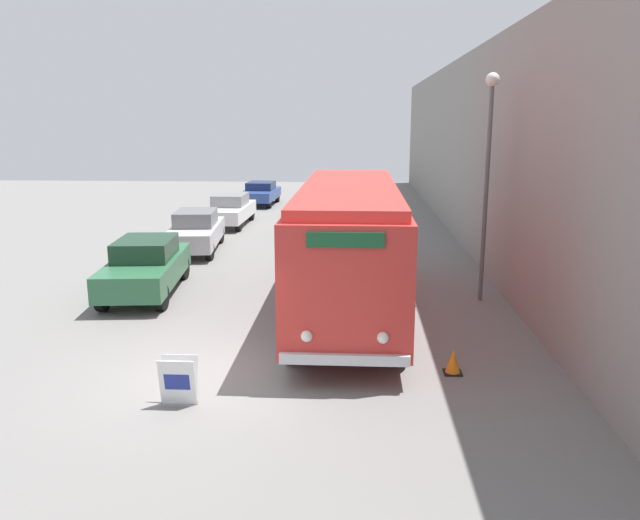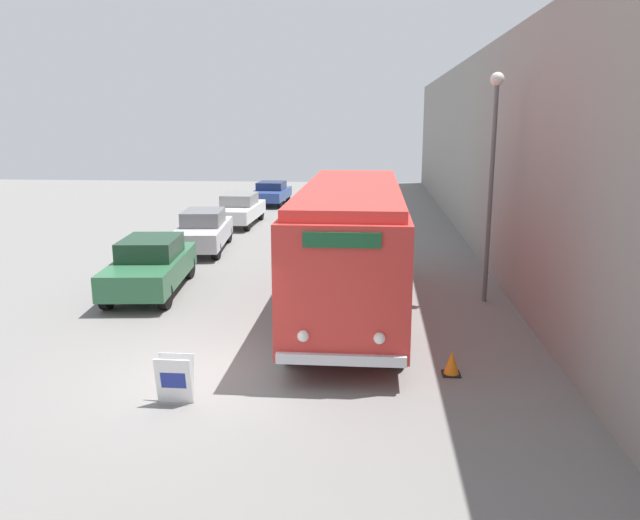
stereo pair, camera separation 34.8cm
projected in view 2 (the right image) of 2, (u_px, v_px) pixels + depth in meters
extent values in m
plane|color=slate|center=(206.00, 375.00, 12.36)|extent=(80.00, 80.00, 0.00)
cube|color=gray|center=(496.00, 157.00, 20.66)|extent=(0.30, 60.00, 7.53)
cylinder|color=black|center=(291.00, 337.00, 13.03)|extent=(0.28, 1.01, 1.01)
cylinder|color=black|center=(398.00, 341.00, 12.85)|extent=(0.28, 1.01, 1.01)
cylinder|color=black|center=(320.00, 263.00, 19.86)|extent=(0.28, 1.01, 1.01)
cylinder|color=black|center=(390.00, 264.00, 19.68)|extent=(0.28, 1.01, 1.01)
cube|color=red|center=(351.00, 245.00, 16.07)|extent=(2.55, 9.83, 2.61)
cube|color=red|center=(352.00, 189.00, 15.76)|extent=(2.34, 9.43, 0.24)
cube|color=silver|center=(341.00, 360.00, 11.49)|extent=(2.42, 0.12, 0.20)
sphere|color=white|center=(303.00, 336.00, 11.49)|extent=(0.22, 0.22, 0.22)
sphere|color=white|center=(379.00, 338.00, 11.37)|extent=(0.22, 0.22, 0.22)
cube|color=#19512D|center=(342.00, 240.00, 11.04)|extent=(1.40, 0.06, 0.28)
cube|color=gray|center=(176.00, 402.00, 11.18)|extent=(0.58, 0.19, 0.01)
cube|color=white|center=(173.00, 381.00, 11.01)|extent=(0.65, 0.18, 0.88)
cube|color=white|center=(176.00, 378.00, 11.16)|extent=(0.65, 0.18, 0.88)
cube|color=navy|center=(173.00, 381.00, 10.99)|extent=(0.45, 0.06, 0.31)
cylinder|color=#595E60|center=(490.00, 196.00, 16.80)|extent=(0.12, 0.12, 5.88)
sphere|color=silver|center=(497.00, 79.00, 16.14)|extent=(0.36, 0.36, 0.36)
cylinder|color=black|center=(107.00, 297.00, 16.61)|extent=(0.22, 0.70, 0.70)
cylinder|color=black|center=(165.00, 296.00, 16.63)|extent=(0.22, 0.70, 0.70)
cylinder|color=black|center=(140.00, 268.00, 19.90)|extent=(0.22, 0.70, 0.70)
cylinder|color=black|center=(189.00, 267.00, 19.93)|extent=(0.22, 0.70, 0.70)
cube|color=#2D6642|center=(151.00, 269.00, 18.19)|extent=(2.29, 4.94, 0.70)
cube|color=#193824|center=(151.00, 247.00, 18.17)|extent=(1.75, 2.30, 0.56)
cylinder|color=black|center=(176.00, 251.00, 22.58)|extent=(0.22, 0.66, 0.66)
cylinder|color=black|center=(216.00, 251.00, 22.60)|extent=(0.22, 0.66, 0.66)
cylinder|color=black|center=(193.00, 235.00, 25.75)|extent=(0.22, 0.66, 0.66)
cylinder|color=black|center=(228.00, 235.00, 25.77)|extent=(0.22, 0.66, 0.66)
cube|color=#B7B7BC|center=(203.00, 234.00, 24.10)|extent=(2.16, 4.79, 0.68)
cube|color=slate|center=(203.00, 217.00, 24.08)|extent=(1.65, 2.22, 0.56)
cylinder|color=black|center=(216.00, 223.00, 28.62)|extent=(0.22, 0.68, 0.68)
cylinder|color=black|center=(247.00, 224.00, 28.48)|extent=(0.22, 0.68, 0.68)
cylinder|color=black|center=(233.00, 213.00, 31.83)|extent=(0.22, 0.68, 0.68)
cylinder|color=black|center=(261.00, 213.00, 31.69)|extent=(0.22, 0.68, 0.68)
cube|color=silver|center=(239.00, 212.00, 30.09)|extent=(1.78, 4.72, 0.61)
cube|color=gray|center=(239.00, 199.00, 30.08)|extent=(1.49, 2.13, 0.54)
cylinder|color=black|center=(253.00, 202.00, 36.11)|extent=(0.22, 0.70, 0.70)
cylinder|color=black|center=(279.00, 202.00, 35.93)|extent=(0.22, 0.70, 0.70)
cylinder|color=black|center=(264.00, 196.00, 38.88)|extent=(0.22, 0.70, 0.70)
cylinder|color=black|center=(288.00, 196.00, 38.70)|extent=(0.22, 0.70, 0.70)
cube|color=#2D478C|center=(271.00, 194.00, 37.34)|extent=(1.95, 4.32, 0.56)
cube|color=#19274D|center=(271.00, 186.00, 37.34)|extent=(1.59, 1.97, 0.45)
cube|color=black|center=(451.00, 374.00, 12.39)|extent=(0.36, 0.36, 0.03)
cone|color=orange|center=(452.00, 362.00, 12.34)|extent=(0.30, 0.30, 0.47)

